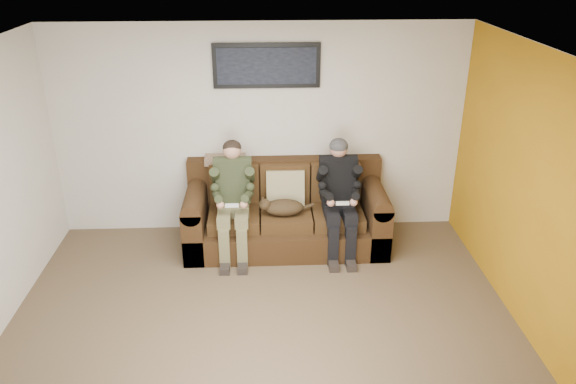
{
  "coord_description": "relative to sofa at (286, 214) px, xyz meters",
  "views": [
    {
      "loc": [
        0.03,
        -4.3,
        3.45
      ],
      "look_at": [
        0.29,
        1.2,
        0.95
      ],
      "focal_mm": 35.0,
      "sensor_mm": 36.0,
      "label": 1
    }
  ],
  "objects": [
    {
      "name": "framed_poster",
      "position": [
        -0.2,
        0.38,
        1.73
      ],
      "size": [
        1.25,
        0.05,
        0.52
      ],
      "color": "black",
      "rests_on": "wall_back"
    },
    {
      "name": "cat",
      "position": [
        -0.05,
        -0.24,
        0.21
      ],
      "size": [
        0.66,
        0.26,
        0.24
      ],
      "color": "#46321B",
      "rests_on": "sofa"
    },
    {
      "name": "person_left",
      "position": [
        -0.62,
        -0.2,
        0.39
      ],
      "size": [
        0.51,
        0.87,
        1.33
      ],
      "color": "olive",
      "rests_on": "sofa"
    },
    {
      "name": "accent_wall_right",
      "position": [
        2.2,
        -1.84,
        0.93
      ],
      "size": [
        0.0,
        4.5,
        4.5
      ],
      "primitive_type": "plane",
      "rotation": [
        1.57,
        0.0,
        -1.57
      ],
      "color": "#B17811",
      "rests_on": "ground"
    },
    {
      "name": "wall_right",
      "position": [
        2.21,
        -1.84,
        0.93
      ],
      "size": [
        0.0,
        4.5,
        4.5
      ],
      "primitive_type": "plane",
      "rotation": [
        1.57,
        0.0,
        -1.57
      ],
      "color": "beige",
      "rests_on": "ground"
    },
    {
      "name": "throw_blanket",
      "position": [
        -0.73,
        0.3,
        0.61
      ],
      "size": [
        0.49,
        0.24,
        0.09
      ],
      "primitive_type": "cube",
      "color": "tan",
      "rests_on": "sofa"
    },
    {
      "name": "ceiling",
      "position": [
        -0.29,
        -1.84,
        2.23
      ],
      "size": [
        5.0,
        5.0,
        0.0
      ],
      "primitive_type": "plane",
      "rotation": [
        3.14,
        0.0,
        0.0
      ],
      "color": "silver",
      "rests_on": "ground"
    },
    {
      "name": "person_right",
      "position": [
        0.62,
        -0.2,
        0.39
      ],
      "size": [
        0.51,
        0.86,
        1.34
      ],
      "color": "black",
      "rests_on": "sofa"
    },
    {
      "name": "sofa",
      "position": [
        0.0,
        0.0,
        0.0
      ],
      "size": [
        2.39,
        1.03,
        0.98
      ],
      "color": "#362110",
      "rests_on": "ground"
    },
    {
      "name": "floor",
      "position": [
        -0.29,
        -1.84,
        -0.37
      ],
      "size": [
        5.0,
        5.0,
        0.0
      ],
      "primitive_type": "plane",
      "color": "brown",
      "rests_on": "ground"
    },
    {
      "name": "throw_pillow",
      "position": [
        -0.0,
        0.04,
        0.33
      ],
      "size": [
        0.46,
        0.22,
        0.45
      ],
      "primitive_type": "cube",
      "rotation": [
        -0.21,
        0.0,
        0.0
      ],
      "color": "tan",
      "rests_on": "sofa"
    },
    {
      "name": "wall_back",
      "position": [
        -0.29,
        0.41,
        0.93
      ],
      "size": [
        5.0,
        0.0,
        5.0
      ],
      "primitive_type": "plane",
      "rotation": [
        1.57,
        0.0,
        0.0
      ],
      "color": "beige",
      "rests_on": "ground"
    }
  ]
}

